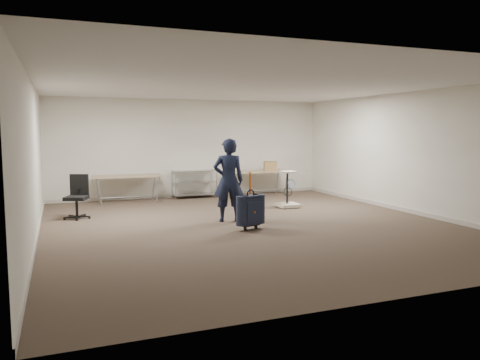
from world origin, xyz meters
name	(u,v)px	position (x,y,z in m)	size (l,w,h in m)	color
ground	(250,225)	(0.00, 0.00, 0.00)	(9.00, 9.00, 0.00)	#403127
room_shell	(227,212)	(0.00, 1.38, 0.05)	(8.00, 9.00, 9.00)	beige
folding_table_left	(128,177)	(-1.90, 3.95, 0.68)	(1.80, 0.75, 0.73)	#9B7D5F
folding_table_right	(259,173)	(1.90, 3.95, 0.68)	(1.80, 0.75, 0.73)	#9B7D5F
wire_shelf	(194,182)	(0.00, 4.20, 0.44)	(1.22, 0.47, 0.80)	#B8BBBF
person	(228,180)	(-0.28, 0.52, 0.88)	(0.64, 0.42, 1.75)	black
suitcase	(251,210)	(-0.17, -0.41, 0.38)	(0.46, 0.33, 1.12)	#162131
office_chair	(77,205)	(-3.24, 2.06, 0.29)	(0.58, 0.59, 0.96)	black
equipment_cart	(288,198)	(1.72, 1.70, 0.24)	(0.50, 0.50, 0.91)	#F0E5CE
cardboard_box	(270,166)	(2.26, 3.94, 0.87)	(0.37, 0.28, 0.28)	#A26F4B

